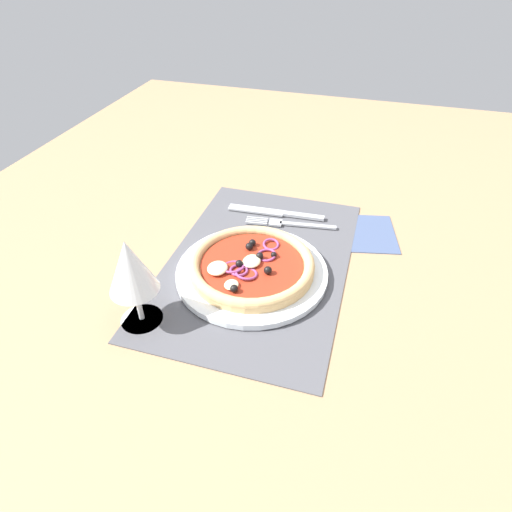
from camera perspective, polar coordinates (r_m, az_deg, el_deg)
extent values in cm
cube|color=#9E7A56|center=(77.95, 0.23, -1.64)|extent=(190.00, 140.00, 2.40)
cube|color=#4C4C51|center=(77.06, 0.23, -0.84)|extent=(47.94, 31.22, 0.40)
cylinder|color=white|center=(73.96, -0.76, -2.07)|extent=(25.87, 25.87, 1.07)
cylinder|color=tan|center=(73.29, -0.76, -1.46)|extent=(21.16, 21.16, 1.00)
torus|color=tan|center=(72.75, -0.77, -0.93)|extent=(21.27, 21.27, 1.80)
cylinder|color=#A82D19|center=(72.88, -0.77, -1.06)|extent=(17.35, 17.35, 0.30)
ellipsoid|color=beige|center=(71.20, -5.11, -1.61)|extent=(3.73, 3.36, 1.12)
ellipsoid|color=beige|center=(68.23, -3.27, -3.81)|extent=(2.53, 2.27, 0.76)
ellipsoid|color=beige|center=(72.64, -0.54, -0.58)|extent=(3.16, 2.84, 0.95)
ellipsoid|color=beige|center=(72.39, -0.61, -0.72)|extent=(3.33, 3.00, 1.00)
sphere|color=black|center=(71.80, -2.24, -0.99)|extent=(1.25, 1.25, 1.25)
sphere|color=black|center=(67.15, -2.92, -4.32)|extent=(1.28, 1.28, 1.28)
sphere|color=black|center=(76.36, -0.48, 1.77)|extent=(1.26, 1.26, 1.26)
sphere|color=black|center=(70.34, 1.57, -1.89)|extent=(1.37, 1.37, 1.37)
sphere|color=black|center=(73.25, 0.48, 0.00)|extent=(1.34, 1.34, 1.34)
sphere|color=black|center=(75.53, -0.88, 1.33)|extent=(1.33, 1.33, 1.33)
sphere|color=black|center=(73.83, 2.35, 0.16)|extent=(1.03, 1.03, 1.03)
torus|color=#8E3D75|center=(71.03, -2.29, -1.90)|extent=(3.16, 3.14, 0.65)
torus|color=#8E3D75|center=(71.76, -3.06, -1.44)|extent=(4.08, 4.00, 1.56)
torus|color=#8E3D75|center=(76.62, 1.99, 1.54)|extent=(3.03, 2.99, 1.14)
torus|color=#8E3D75|center=(74.16, 1.41, 0.13)|extent=(3.42, 3.40, 0.93)
torus|color=#8E3D75|center=(70.38, -1.24, -2.32)|extent=(3.81, 3.77, 1.23)
cube|color=#B2B5BA|center=(86.37, 6.87, 4.04)|extent=(2.34, 11.18, 0.44)
cube|color=#B2B5BA|center=(86.72, 2.35, 4.46)|extent=(2.51, 2.78, 0.44)
cube|color=#B2B5BA|center=(87.84, 0.20, 4.98)|extent=(0.88, 4.32, 0.44)
cube|color=#B2B5BA|center=(87.34, 0.14, 4.77)|extent=(0.88, 4.32, 0.44)
cube|color=#B2B5BA|center=(86.85, 0.08, 4.55)|extent=(0.88, 4.32, 0.44)
cube|color=#B2B5BA|center=(86.35, 0.02, 4.33)|extent=(0.88, 4.32, 0.44)
cube|color=#B2B5BA|center=(88.98, 6.30, 5.28)|extent=(1.73, 8.46, 0.62)
cube|color=#B2B5BA|center=(90.47, 0.00, 6.07)|extent=(2.60, 11.69, 0.44)
cylinder|color=silver|center=(69.19, -14.80, -8.00)|extent=(6.40, 6.40, 0.40)
cylinder|color=silver|center=(66.99, -15.23, -6.10)|extent=(0.80, 0.80, 6.00)
cone|color=silver|center=(62.31, -16.32, -1.30)|extent=(7.20, 7.20, 8.50)
cone|color=#D1336B|center=(62.48, -16.27, -1.50)|extent=(6.12, 6.12, 7.13)
cube|color=#425175|center=(87.10, 14.21, 3.00)|extent=(14.99, 14.01, 0.36)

